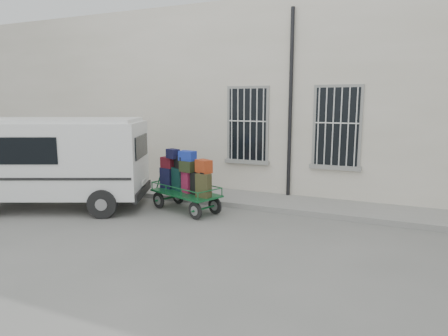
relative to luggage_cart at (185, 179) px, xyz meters
name	(u,v)px	position (x,y,z in m)	size (l,w,h in m)	color
ground	(220,222)	(1.30, -0.59, -0.88)	(80.00, 80.00, 0.00)	slate
building	(283,100)	(1.30, 4.91, 2.12)	(24.00, 5.15, 6.00)	beige
sidewalk	(250,200)	(1.30, 1.61, -0.81)	(24.00, 1.70, 0.15)	gray
luggage_cart	(185,179)	(0.00, 0.00, 0.00)	(2.39, 1.57, 1.67)	black
van	(53,157)	(-3.49, -1.20, 0.55)	(5.35, 3.90, 2.51)	white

